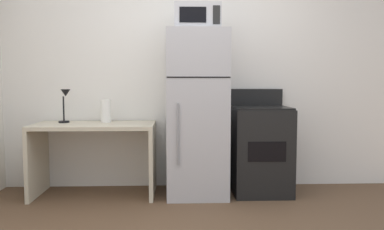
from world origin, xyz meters
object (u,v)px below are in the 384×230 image
Objects in this scene: oven_range at (260,149)px; desk at (95,145)px; microwave at (197,18)px; paper_towel_roll at (106,111)px; refrigerator at (197,114)px; desk_lamp at (65,100)px.

desk is at bearing -179.37° from oven_range.
desk is 2.69× the size of microwave.
paper_towel_roll is 1.70m from oven_range.
desk is 0.73× the size of refrigerator.
oven_range is at bearing 0.63° from desk.
desk is 0.57m from desk_lamp.
oven_range is at bearing -3.87° from paper_towel_roll.
desk_lamp is (-0.32, 0.09, 0.46)m from desk.
refrigerator is 0.98m from microwave.
refrigerator is at bearing 90.31° from microwave.
desk_lamp is 0.32× the size of oven_range.
desk is 1.12× the size of oven_range.
desk is at bearing -126.34° from paper_towel_roll.
refrigerator reaches higher than oven_range.
paper_towel_roll is (0.10, 0.13, 0.34)m from desk.
microwave reaches higher than paper_towel_roll.
paper_towel_roll is 0.22× the size of oven_range.
refrigerator reaches higher than paper_towel_roll.
desk_lamp reaches higher than oven_range.
desk_lamp is 0.77× the size of microwave.
oven_range is at bearing -1.98° from desk_lamp.
refrigerator is (1.06, -0.01, 0.32)m from desk.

